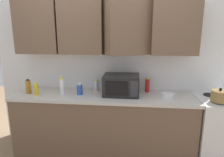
{
  "coord_description": "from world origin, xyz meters",
  "views": [
    {
      "loc": [
        0.4,
        -2.86,
        1.73
      ],
      "look_at": [
        0.12,
        -0.25,
        1.12
      ],
      "focal_mm": 31.39,
      "sensor_mm": 36.0,
      "label": 1
    }
  ],
  "objects_px": {
    "kettle": "(220,96)",
    "bottle_white_jar": "(62,87)",
    "bottle_blue_cleaner": "(80,89)",
    "microwave": "(121,85)",
    "bottle_yellow_mustard": "(36,89)",
    "bowl_ceramic_small": "(168,96)",
    "bottle_red_sauce": "(147,85)",
    "stove_range": "(224,131)",
    "bottle_clear_tall": "(96,86)",
    "bottle_amber_vinegar": "(28,87)"
  },
  "relations": [
    {
      "from": "bottle_yellow_mustard",
      "to": "bottle_clear_tall",
      "type": "bearing_deg",
      "value": 19.55
    },
    {
      "from": "bowl_ceramic_small",
      "to": "bottle_red_sauce",
      "type": "bearing_deg",
      "value": 134.75
    },
    {
      "from": "microwave",
      "to": "bottle_yellow_mustard",
      "type": "bearing_deg",
      "value": -173.43
    },
    {
      "from": "bottle_white_jar",
      "to": "bowl_ceramic_small",
      "type": "xyz_separation_m",
      "value": [
        1.42,
        0.02,
        -0.09
      ]
    },
    {
      "from": "stove_range",
      "to": "bottle_clear_tall",
      "type": "relative_size",
      "value": 5.57
    },
    {
      "from": "kettle",
      "to": "microwave",
      "type": "relative_size",
      "value": 0.43
    },
    {
      "from": "bottle_red_sauce",
      "to": "bottle_yellow_mustard",
      "type": "relative_size",
      "value": 1.23
    },
    {
      "from": "bottle_yellow_mustard",
      "to": "bowl_ceramic_small",
      "type": "relative_size",
      "value": 0.98
    },
    {
      "from": "bottle_blue_cleaner",
      "to": "bottle_amber_vinegar",
      "type": "distance_m",
      "value": 0.74
    },
    {
      "from": "kettle",
      "to": "bottle_clear_tall",
      "type": "bearing_deg",
      "value": 168.38
    },
    {
      "from": "bottle_white_jar",
      "to": "bottle_red_sauce",
      "type": "relative_size",
      "value": 1.19
    },
    {
      "from": "bottle_white_jar",
      "to": "bottle_blue_cleaner",
      "type": "bearing_deg",
      "value": 11.68
    },
    {
      "from": "bottle_red_sauce",
      "to": "bowl_ceramic_small",
      "type": "bearing_deg",
      "value": -45.25
    },
    {
      "from": "bottle_amber_vinegar",
      "to": "bottle_clear_tall",
      "type": "height_order",
      "value": "bottle_amber_vinegar"
    },
    {
      "from": "microwave",
      "to": "kettle",
      "type": "bearing_deg",
      "value": -8.56
    },
    {
      "from": "bottle_amber_vinegar",
      "to": "bowl_ceramic_small",
      "type": "height_order",
      "value": "bottle_amber_vinegar"
    },
    {
      "from": "bottle_blue_cleaner",
      "to": "bottle_red_sauce",
      "type": "distance_m",
      "value": 0.96
    },
    {
      "from": "stove_range",
      "to": "microwave",
      "type": "bearing_deg",
      "value": 178.22
    },
    {
      "from": "bottle_amber_vinegar",
      "to": "bowl_ceramic_small",
      "type": "distance_m",
      "value": 1.92
    },
    {
      "from": "kettle",
      "to": "bottle_clear_tall",
      "type": "height_order",
      "value": "kettle"
    },
    {
      "from": "microwave",
      "to": "bowl_ceramic_small",
      "type": "bearing_deg",
      "value": -7.95
    },
    {
      "from": "bottle_white_jar",
      "to": "bottle_yellow_mustard",
      "type": "xyz_separation_m",
      "value": [
        -0.36,
        -0.03,
        -0.04
      ]
    },
    {
      "from": "kettle",
      "to": "bottle_white_jar",
      "type": "bearing_deg",
      "value": 177.72
    },
    {
      "from": "bottle_white_jar",
      "to": "bottle_clear_tall",
      "type": "xyz_separation_m",
      "value": [
        0.43,
        0.25,
        -0.04
      ]
    },
    {
      "from": "bottle_clear_tall",
      "to": "bottle_white_jar",
      "type": "bearing_deg",
      "value": -149.82
    },
    {
      "from": "stove_range",
      "to": "bottle_red_sauce",
      "type": "height_order",
      "value": "bottle_red_sauce"
    },
    {
      "from": "microwave",
      "to": "bottle_yellow_mustard",
      "type": "distance_m",
      "value": 1.17
    },
    {
      "from": "stove_range",
      "to": "microwave",
      "type": "relative_size",
      "value": 1.9
    },
    {
      "from": "kettle",
      "to": "bottle_amber_vinegar",
      "type": "distance_m",
      "value": 2.52
    },
    {
      "from": "bottle_blue_cleaner",
      "to": "bowl_ceramic_small",
      "type": "distance_m",
      "value": 1.19
    },
    {
      "from": "microwave",
      "to": "bottle_blue_cleaner",
      "type": "relative_size",
      "value": 2.93
    },
    {
      "from": "bottle_clear_tall",
      "to": "bottle_red_sauce",
      "type": "bearing_deg",
      "value": 1.55
    },
    {
      "from": "bottle_red_sauce",
      "to": "bowl_ceramic_small",
      "type": "xyz_separation_m",
      "value": [
        0.25,
        -0.25,
        -0.07
      ]
    },
    {
      "from": "bottle_blue_cleaner",
      "to": "bottle_white_jar",
      "type": "height_order",
      "value": "bottle_white_jar"
    },
    {
      "from": "bottle_amber_vinegar",
      "to": "bowl_ceramic_small",
      "type": "relative_size",
      "value": 1.16
    },
    {
      "from": "kettle",
      "to": "bottle_blue_cleaner",
      "type": "height_order",
      "value": "kettle"
    },
    {
      "from": "bottle_red_sauce",
      "to": "bottle_clear_tall",
      "type": "xyz_separation_m",
      "value": [
        -0.74,
        -0.02,
        -0.02
      ]
    },
    {
      "from": "stove_range",
      "to": "bottle_yellow_mustard",
      "type": "bearing_deg",
      "value": -177.97
    },
    {
      "from": "bottle_red_sauce",
      "to": "kettle",
      "type": "bearing_deg",
      "value": -22.26
    },
    {
      "from": "kettle",
      "to": "microwave",
      "type": "bearing_deg",
      "value": 171.44
    },
    {
      "from": "kettle",
      "to": "bottle_white_jar",
      "type": "xyz_separation_m",
      "value": [
        -2.02,
        0.08,
        0.04
      ]
    },
    {
      "from": "microwave",
      "to": "bottle_white_jar",
      "type": "height_order",
      "value": "microwave"
    },
    {
      "from": "microwave",
      "to": "bottle_white_jar",
      "type": "bearing_deg",
      "value": -172.67
    },
    {
      "from": "bowl_ceramic_small",
      "to": "bottle_amber_vinegar",
      "type": "bearing_deg",
      "value": 179.63
    },
    {
      "from": "bottle_white_jar",
      "to": "bottle_yellow_mustard",
      "type": "bearing_deg",
      "value": -175.12
    },
    {
      "from": "stove_range",
      "to": "bottle_blue_cleaner",
      "type": "bearing_deg",
      "value": -179.65
    },
    {
      "from": "microwave",
      "to": "stove_range",
      "type": "bearing_deg",
      "value": -1.78
    },
    {
      "from": "stove_range",
      "to": "bottle_clear_tall",
      "type": "height_order",
      "value": "bottle_clear_tall"
    },
    {
      "from": "bowl_ceramic_small",
      "to": "bottle_yellow_mustard",
      "type": "bearing_deg",
      "value": -178.47
    },
    {
      "from": "bottle_red_sauce",
      "to": "bottle_white_jar",
      "type": "bearing_deg",
      "value": -167.11
    }
  ]
}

